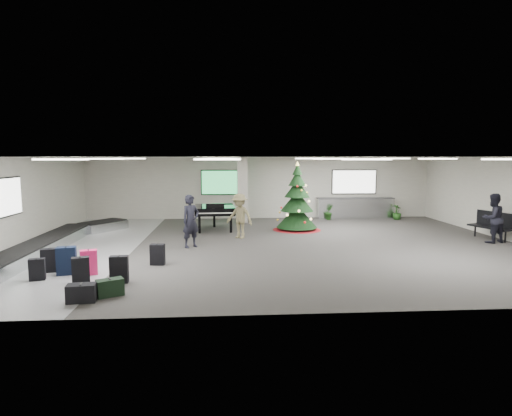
{
  "coord_description": "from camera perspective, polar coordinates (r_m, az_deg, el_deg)",
  "views": [
    {
      "loc": [
        -1.76,
        -15.35,
        3.19
      ],
      "look_at": [
        -0.64,
        1.0,
        1.25
      ],
      "focal_mm": 30.0,
      "sensor_mm": 36.0,
      "label": 1
    }
  ],
  "objects": [
    {
      "name": "suitcase_5",
      "position": [
        12.6,
        -27.16,
        -7.31
      ],
      "size": [
        0.42,
        0.3,
        0.59
      ],
      "rotation": [
        0.0,
        0.0,
        0.25
      ],
      "color": "black",
      "rests_on": "ground"
    },
    {
      "name": "suitcase_1",
      "position": [
        11.55,
        -17.79,
        -7.8
      ],
      "size": [
        0.46,
        0.26,
        0.72
      ],
      "rotation": [
        0.0,
        0.0,
        0.06
      ],
      "color": "black",
      "rests_on": "ground"
    },
    {
      "name": "pink_suitcase",
      "position": [
        12.58,
        -21.39,
        -6.78
      ],
      "size": [
        0.49,
        0.37,
        0.71
      ],
      "rotation": [
        0.0,
        0.0,
        0.3
      ],
      "color": "#FF2169",
      "rests_on": "ground"
    },
    {
      "name": "suitcase_3",
      "position": [
        13.14,
        -12.99,
        -6.06
      ],
      "size": [
        0.44,
        0.28,
        0.65
      ],
      "rotation": [
        0.0,
        0.0,
        -0.12
      ],
      "color": "black",
      "rests_on": "ground"
    },
    {
      "name": "green_duffel",
      "position": [
        10.6,
        -18.9,
        -10.0
      ],
      "size": [
        0.67,
        0.55,
        0.42
      ],
      "rotation": [
        0.0,
        0.0,
        0.5
      ],
      "color": "black",
      "rests_on": "ground"
    },
    {
      "name": "potted_plant_right",
      "position": [
        23.21,
        18.28,
        -0.5
      ],
      "size": [
        0.57,
        0.57,
        0.79
      ],
      "primitive_type": "imported",
      "rotation": [
        0.0,
        0.0,
        1.95
      ],
      "color": "#173812",
      "rests_on": "ground"
    },
    {
      "name": "suitcase_8",
      "position": [
        13.32,
        -25.77,
        -6.3
      ],
      "size": [
        0.5,
        0.35,
        0.69
      ],
      "rotation": [
        0.0,
        0.0,
        0.22
      ],
      "color": "black",
      "rests_on": "ground"
    },
    {
      "name": "traveler_bench",
      "position": [
        18.25,
        29.02,
        -1.2
      ],
      "size": [
        1.05,
        0.91,
        1.86
      ],
      "primitive_type": "imported",
      "rotation": [
        0.0,
        0.0,
        3.39
      ],
      "color": "black",
      "rests_on": "ground"
    },
    {
      "name": "christmas_tree",
      "position": [
        18.91,
        5.48,
        0.19
      ],
      "size": [
        2.13,
        2.13,
        3.03
      ],
      "color": "maroon",
      "rests_on": "ground"
    },
    {
      "name": "traveler_b",
      "position": [
        16.91,
        -2.2,
        -1.08
      ],
      "size": [
        1.32,
        1.18,
        1.77
      ],
      "primitive_type": "imported",
      "rotation": [
        0.0,
        0.0,
        -0.59
      ],
      "color": "olive",
      "rests_on": "ground"
    },
    {
      "name": "grand_piano",
      "position": [
        18.85,
        -5.53,
        -0.27
      ],
      "size": [
        1.83,
        2.28,
        1.25
      ],
      "rotation": [
        0.0,
        0.0,
        0.06
      ],
      "color": "black",
      "rests_on": "ground"
    },
    {
      "name": "navy_suitcase",
      "position": [
        12.83,
        -23.94,
        -6.45
      ],
      "size": [
        0.55,
        0.38,
        0.79
      ],
      "rotation": [
        0.0,
        0.0,
        0.19
      ],
      "color": "black",
      "rests_on": "ground"
    },
    {
      "name": "service_counter",
      "position": [
        23.17,
        13.07,
        0.03
      ],
      "size": [
        4.05,
        0.65,
        1.08
      ],
      "color": "silver",
      "rests_on": "ground"
    },
    {
      "name": "baggage_carousel",
      "position": [
        16.7,
        -25.27,
        -4.16
      ],
      "size": [
        2.28,
        9.71,
        0.43
      ],
      "color": "silver",
      "rests_on": "ground"
    },
    {
      "name": "bench",
      "position": [
        19.09,
        29.06,
        -1.87
      ],
      "size": [
        1.06,
        1.79,
        1.08
      ],
      "rotation": [
        0.0,
        0.0,
        0.3
      ],
      "color": "black",
      "rests_on": "ground"
    },
    {
      "name": "black_duffel",
      "position": [
        10.39,
        -22.25,
        -10.46
      ],
      "size": [
        0.65,
        0.41,
        0.42
      ],
      "rotation": [
        0.0,
        0.0,
        0.12
      ],
      "color": "black",
      "rests_on": "ground"
    },
    {
      "name": "suitcase_0",
      "position": [
        11.91,
        -22.33,
        -7.64
      ],
      "size": [
        0.48,
        0.35,
        0.68
      ],
      "rotation": [
        0.0,
        0.0,
        0.31
      ],
      "color": "black",
      "rests_on": "ground"
    },
    {
      "name": "room_envelope",
      "position": [
        16.1,
        1.0,
        3.7
      ],
      "size": [
        18.02,
        14.02,
        3.21
      ],
      "color": "beige",
      "rests_on": "ground"
    },
    {
      "name": "traveler_a",
      "position": [
        15.33,
        -8.68,
        -1.75
      ],
      "size": [
        0.82,
        0.78,
        1.88
      ],
      "primitive_type": "imported",
      "rotation": [
        0.0,
        0.0,
        0.67
      ],
      "color": "black",
      "rests_on": "ground"
    },
    {
      "name": "potted_plant_left",
      "position": [
        22.31,
        9.74,
        -0.55
      ],
      "size": [
        0.54,
        0.5,
        0.78
      ],
      "primitive_type": "imported",
      "rotation": [
        0.0,
        0.0,
        0.45
      ],
      "color": "#173812",
      "rests_on": "ground"
    },
    {
      "name": "ground",
      "position": [
        15.78,
        2.58,
        -4.91
      ],
      "size": [
        18.0,
        18.0,
        0.0
      ],
      "primitive_type": "plane",
      "color": "#3B3836",
      "rests_on": "ground"
    }
  ]
}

